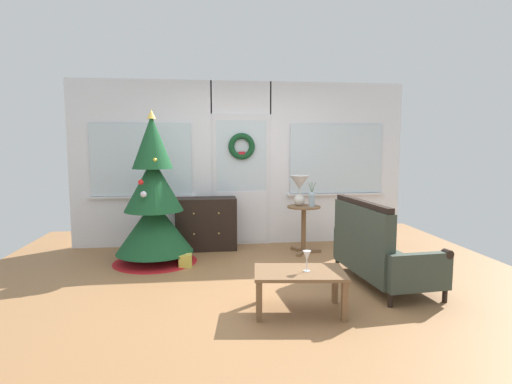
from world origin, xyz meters
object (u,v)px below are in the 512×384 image
coffee_table (299,277)px  side_table (304,220)px  settee_sofa (377,252)px  wine_glass (307,256)px  flower_vase (312,198)px  dresser_cabinet (206,224)px  table_lamp (299,186)px  gift_box (185,261)px  christmas_tree (154,206)px

coffee_table → side_table: bearing=75.6°
settee_sofa → coffee_table: (-1.04, -0.66, -0.04)m
side_table → wine_glass: 2.18m
coffee_table → flower_vase: bearing=72.6°
dresser_cabinet → coffee_table: 2.65m
dresser_cabinet → table_lamp: bearing=-14.8°
dresser_cabinet → table_lamp: 1.51m
settee_sofa → table_lamp: size_ratio=3.31×
coffee_table → gift_box: bearing=125.7°
coffee_table → settee_sofa: bearing=32.3°
christmas_tree → side_table: bearing=6.4°
christmas_tree → gift_box: (0.41, -0.29, -0.68)m
dresser_cabinet → wine_glass: bearing=-69.7°
table_lamp → gift_box: (-1.62, -0.56, -0.89)m
christmas_tree → side_table: 2.13m
settee_sofa → gift_box: settee_sofa is taller
table_lamp → wine_glass: 2.25m
dresser_cabinet → coffee_table: bearing=-70.8°
christmas_tree → coffee_table: christmas_tree is taller
coffee_table → gift_box: coffee_table is taller
dresser_cabinet → side_table: size_ratio=1.31×
table_lamp → dresser_cabinet: bearing=165.2°
coffee_table → gift_box: 1.97m
dresser_cabinet → settee_sofa: bearing=-44.0°
gift_box → dresser_cabinet: bearing=73.5°
table_lamp → flower_vase: table_lamp is taller
settee_sofa → wine_glass: size_ratio=7.48×
side_table → flower_vase: (0.10, -0.06, 0.32)m
dresser_cabinet → table_lamp: size_ratio=2.06×
dresser_cabinet → settee_sofa: 2.65m
wine_glass → gift_box: 2.06m
dresser_cabinet → flower_vase: flower_vase is taller
dresser_cabinet → wine_glass: (0.93, -2.52, 0.15)m
wine_glass → table_lamp: bearing=79.1°
dresser_cabinet → gift_box: dresser_cabinet is taller
dresser_cabinet → side_table: bearing=-15.7°
table_lamp → gift_box: 1.93m
side_table → flower_vase: flower_vase is taller
side_table → gift_box: 1.81m
side_table → settee_sofa: bearing=-71.1°
side_table → gift_box: bearing=-162.8°
settee_sofa → coffee_table: 1.23m
side_table → flower_vase: size_ratio=1.97×
christmas_tree → flower_vase: bearing=4.5°
table_lamp → coffee_table: 2.29m
side_table → coffee_table: (-0.54, -2.10, -0.15)m
christmas_tree → dresser_cabinet: bearing=42.6°
gift_box → flower_vase: bearing=14.5°
christmas_tree → flower_vase: (2.20, 0.17, 0.05)m
christmas_tree → table_lamp: bearing=7.7°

